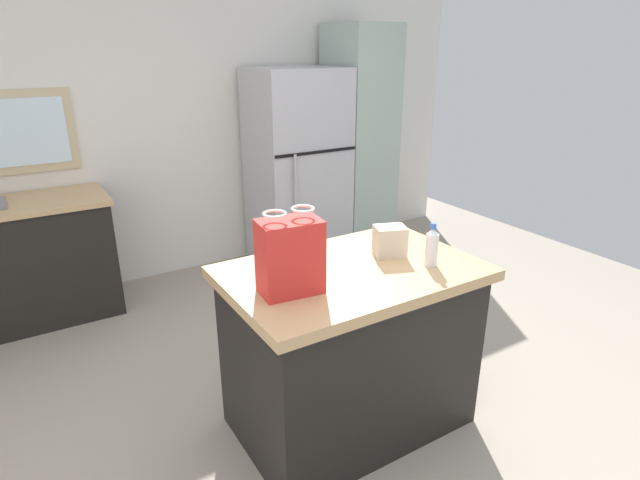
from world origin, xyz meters
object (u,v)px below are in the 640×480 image
Objects in this scene: tall_cabinet at (359,143)px; ear_defenders at (300,257)px; kitchen_island at (350,348)px; small_box at (390,241)px; shopping_bag at (290,256)px; refrigerator at (297,169)px; bottle at (432,247)px.

ear_defenders is (-1.74, -1.92, -0.12)m from tall_cabinet.
small_box reaches higher than kitchen_island.
tall_cabinet reaches higher than shopping_bag.
refrigerator is at bearing -179.98° from tall_cabinet.
kitchen_island is at bearing -112.70° from refrigerator.
bottle reaches higher than ear_defenders.
tall_cabinet is 10.48× the size of ear_defenders.
ear_defenders is (-0.43, 0.17, -0.06)m from small_box.
tall_cabinet is at bearing 47.83° from ear_defenders.
kitchen_island is at bearing -50.24° from ear_defenders.
refrigerator is 8.71× the size of ear_defenders.
refrigerator is 0.70m from tall_cabinet.
shopping_bag is at bearing -171.05° from small_box.
bottle is at bearing -8.75° from shopping_bag.
shopping_bag is at bearing 171.25° from bottle.
shopping_bag is (-0.38, -0.06, 0.62)m from kitchen_island.
refrigerator is 0.83× the size of tall_cabinet.
refrigerator is 2.19m from ear_defenders.
tall_cabinet reaches higher than kitchen_island.
refrigerator is 7.99× the size of bottle.
refrigerator is 4.66× the size of shopping_bag.
tall_cabinet reaches higher than bottle.
tall_cabinet reaches higher than small_box.
small_box is (-1.30, -2.09, -0.07)m from tall_cabinet.
tall_cabinet is 2.59m from ear_defenders.
kitchen_island is 0.59× the size of tall_cabinet.
kitchen_island is at bearing 9.53° from shopping_bag.
tall_cabinet is at bearing 62.17° from bottle.
ear_defenders is at bearing 129.76° from kitchen_island.
bottle is (0.35, -0.17, 0.55)m from kitchen_island.
kitchen_island is 0.59m from small_box.
refrigerator reaches higher than kitchen_island.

